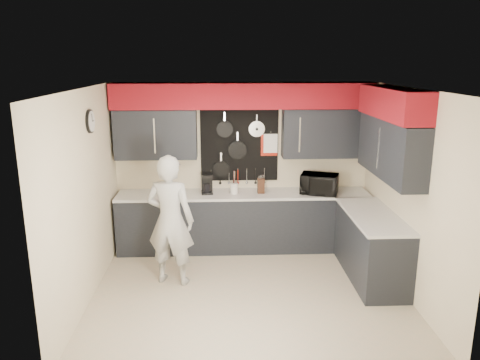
{
  "coord_description": "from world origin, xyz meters",
  "views": [
    {
      "loc": [
        -0.36,
        -5.53,
        2.93
      ],
      "look_at": [
        -0.09,
        0.5,
        1.37
      ],
      "focal_mm": 35.0,
      "sensor_mm": 36.0,
      "label": 1
    }
  ],
  "objects_px": {
    "microwave": "(319,184)",
    "knife_block": "(261,186)",
    "coffee_maker": "(207,183)",
    "person": "(170,220)",
    "utensil_crock": "(234,188)"
  },
  "relations": [
    {
      "from": "coffee_maker",
      "to": "knife_block",
      "type": "bearing_deg",
      "value": -7.37
    },
    {
      "from": "coffee_maker",
      "to": "microwave",
      "type": "bearing_deg",
      "value": -8.64
    },
    {
      "from": "knife_block",
      "to": "coffee_maker",
      "type": "distance_m",
      "value": 0.84
    },
    {
      "from": "microwave",
      "to": "knife_block",
      "type": "bearing_deg",
      "value": -165.86
    },
    {
      "from": "microwave",
      "to": "utensil_crock",
      "type": "height_order",
      "value": "microwave"
    },
    {
      "from": "utensil_crock",
      "to": "coffee_maker",
      "type": "xyz_separation_m",
      "value": [
        -0.42,
        0.04,
        0.08
      ]
    },
    {
      "from": "utensil_crock",
      "to": "coffee_maker",
      "type": "distance_m",
      "value": 0.43
    },
    {
      "from": "microwave",
      "to": "knife_block",
      "type": "distance_m",
      "value": 0.9
    },
    {
      "from": "knife_block",
      "to": "utensil_crock",
      "type": "relative_size",
      "value": 1.42
    },
    {
      "from": "knife_block",
      "to": "utensil_crock",
      "type": "bearing_deg",
      "value": 178.76
    },
    {
      "from": "coffee_maker",
      "to": "person",
      "type": "relative_size",
      "value": 0.18
    },
    {
      "from": "microwave",
      "to": "utensil_crock",
      "type": "relative_size",
      "value": 3.46
    },
    {
      "from": "utensil_crock",
      "to": "knife_block",
      "type": "bearing_deg",
      "value": 0.91
    },
    {
      "from": "microwave",
      "to": "utensil_crock",
      "type": "distance_m",
      "value": 1.31
    },
    {
      "from": "coffee_maker",
      "to": "person",
      "type": "bearing_deg",
      "value": -116.88
    }
  ]
}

